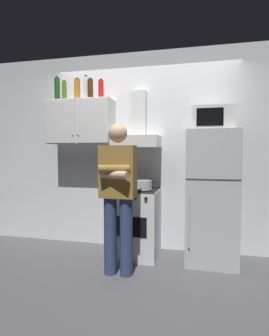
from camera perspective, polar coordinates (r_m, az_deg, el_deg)
The scene contains 15 objects.
ground_plane at distance 3.52m, azimuth -0.00°, elevation -19.03°, with size 7.00×7.00×0.00m, color #4C4C51.
back_wall_tiled at distance 3.84m, azimuth 2.06°, elevation 3.50°, with size 4.80×0.10×2.70m, color white.
upper_cabinet at distance 3.91m, azimuth -11.08°, elevation 9.32°, with size 0.90×0.37×0.60m.
stove_oven at distance 3.62m, azimuth 0.14°, elevation -11.15°, with size 0.60×0.62×0.87m.
range_hood at distance 3.64m, azimuth 0.60°, elevation 7.41°, with size 0.60×0.44×0.75m.
refrigerator at distance 3.46m, azimuth 15.72°, elevation -5.76°, with size 0.60×0.62×1.60m.
microwave at distance 3.46m, azimuth 15.95°, elevation 9.85°, with size 0.48×0.37×0.28m.
person_standing at distance 2.97m, azimuth -3.48°, elevation -5.18°, with size 0.38×0.33×1.64m.
cooking_pot at distance 3.39m, azimuth 1.83°, elevation -3.57°, with size 0.31×0.21×0.12m.
bottle_olive_oil at distance 4.06m, azimuth -14.37°, elevation 15.22°, with size 0.06×0.06×0.28m.
bottle_rum_dark at distance 3.88m, azimuth -9.15°, elevation 15.86°, with size 0.07×0.07×0.28m.
bottle_soda_red at distance 3.90m, azimuth -6.98°, elevation 15.82°, with size 0.07×0.07×0.28m.
bottle_liquor_amber at distance 3.96m, azimuth -11.83°, elevation 15.68°, with size 0.08×0.08×0.29m.
bottle_vodka_clear at distance 3.96m, azimuth -10.06°, elevation 16.01°, with size 0.07×0.07×0.34m.
bottle_wine_green at distance 4.11m, azimuth -15.78°, elevation 15.45°, with size 0.07×0.07×0.33m.
Camera 1 is at (0.75, -3.17, 1.35)m, focal length 29.33 mm.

